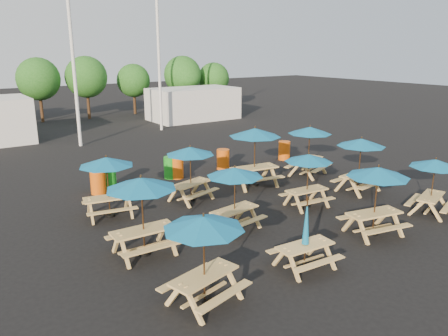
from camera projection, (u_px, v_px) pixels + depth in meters
ground at (246, 204)px, 16.64m from camera, size 120.00×120.00×0.00m
picnic_unit_0 at (204, 228)px, 9.72m from camera, size 2.27×2.27×2.18m
picnic_unit_1 at (141, 188)px, 12.09m from camera, size 2.05×2.05×2.33m
picnic_unit_2 at (107, 165)px, 14.94m from camera, size 2.18×2.18×2.18m
picnic_unit_3 at (305, 239)px, 11.62m from camera, size 1.68×1.49×2.04m
picnic_unit_4 at (235, 176)px, 13.91m from camera, size 2.06×2.06×2.11m
picnic_unit_5 at (190, 154)px, 16.58m from camera, size 2.29×2.29×2.16m
picnic_unit_6 at (378, 176)px, 13.46m from camera, size 2.28×2.28×2.25m
picnic_unit_7 at (308, 161)px, 15.94m from camera, size 1.92×1.92×2.04m
picnic_unit_8 at (255, 136)px, 18.30m from camera, size 2.51×2.51×2.55m
picnic_unit_9 at (435, 167)px, 15.27m from camera, size 2.20×2.20×2.03m
picnic_unit_10 at (361, 146)px, 17.64m from camera, size 2.12×2.12×2.26m
picnic_unit_11 at (310, 133)px, 19.96m from camera, size 2.55×2.55×2.31m
waste_bin_0 at (98, 182)px, 17.77m from camera, size 0.62×0.62×0.99m
waste_bin_1 at (109, 177)px, 18.41m from camera, size 0.62×0.62×0.99m
waste_bin_2 at (177, 168)px, 19.89m from camera, size 0.62×0.62×0.99m
waste_bin_3 at (171, 167)px, 19.91m from camera, size 0.62×0.62×0.99m
waste_bin_4 at (223, 159)px, 21.36m from camera, size 0.62×0.62×0.99m
waste_bin_5 at (284, 151)px, 23.21m from camera, size 0.62×0.62×0.99m
mast_0 at (72, 44)px, 25.05m from camera, size 0.20×0.20×12.00m
mast_1 at (158, 45)px, 30.20m from camera, size 0.20×0.20×12.00m
event_tent_1 at (193, 104)px, 36.30m from camera, size 7.00×4.00×2.60m
tree_3 at (38, 79)px, 34.37m from camera, size 3.36×3.36×5.09m
tree_4 at (86, 77)px, 36.00m from camera, size 3.41×3.41×5.17m
tree_5 at (133, 81)px, 38.83m from camera, size 2.94×2.94×4.45m
tree_6 at (183, 75)px, 39.50m from camera, size 3.38×3.38×5.13m
tree_7 at (214, 78)px, 41.50m from camera, size 2.95×2.95×4.48m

